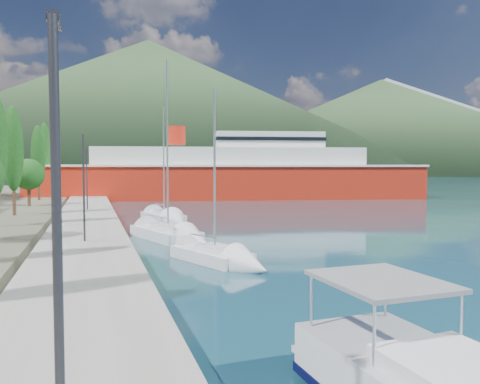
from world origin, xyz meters
name	(u,v)px	position (x,y,z in m)	size (l,w,h in m)	color
ground	(124,186)	(0.00, 120.00, 0.00)	(1400.00, 1400.00, 0.00)	#163F50
quay	(87,225)	(-9.00, 26.00, 0.40)	(5.00, 88.00, 0.80)	gray
hills_far	(202,115)	(138.59, 618.73, 77.39)	(1480.00, 900.00, 180.00)	slate
hills_near	(222,115)	(98.04, 372.50, 49.18)	(1010.00, 520.00, 115.00)	#2D4828
tree_row	(9,157)	(-15.21, 30.70, 5.87)	(3.73, 62.50, 11.07)	#47301E
lamp_posts	(84,184)	(-9.00, 14.77, 4.08)	(0.15, 43.69, 6.06)	#2D2D33
sailboat_near	(231,261)	(-1.94, 9.46, 0.27)	(4.46, 7.13, 9.86)	silver
sailboat_mid	(181,238)	(-3.04, 17.36, 0.32)	(5.12, 9.47, 13.20)	silver
sailboat_far	(170,220)	(-1.94, 28.41, 0.32)	(3.98, 8.11, 11.43)	silver
ferry	(231,175)	(13.12, 59.88, 3.71)	(62.76, 25.06, 12.20)	red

